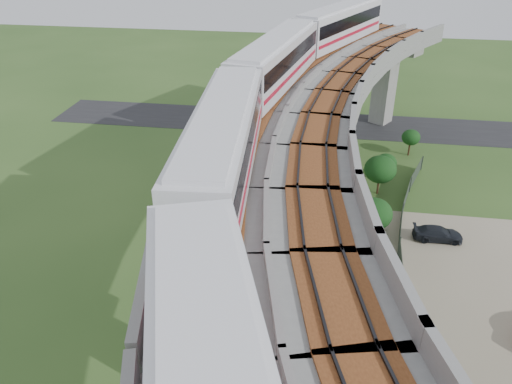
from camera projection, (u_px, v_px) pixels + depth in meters
ground at (272, 286)px, 33.55m from camera, size 160.00×160.00×0.00m
dirt_lot at (499, 329)px, 30.00m from camera, size 18.00×26.00×0.04m
asphalt_road at (303, 123)px, 59.40m from camera, size 60.00×8.00×0.03m
viaduct at (341, 169)px, 28.61m from camera, size 19.58×73.98×11.40m
metro_train at (287, 99)px, 29.42m from camera, size 11.67×61.29×3.64m
fence at (424, 291)px, 31.91m from camera, size 3.87×38.73×1.50m
tree_0 at (411, 137)px, 50.57m from camera, size 1.86×1.86×2.79m
tree_1 at (386, 163)px, 46.23m from camera, size 1.97×1.97×2.49m
tree_2 at (380, 169)px, 43.39m from camera, size 2.80×2.80×3.58m
tree_3 at (374, 214)px, 38.10m from camera, size 2.83×2.83×3.02m
tree_4 at (365, 263)px, 31.95m from camera, size 2.00×2.00×3.15m
tree_5 at (378, 297)px, 29.74m from camera, size 2.82×2.82×3.09m
tree_6 at (403, 370)px, 24.94m from camera, size 1.95×1.95×2.80m
car_white at (429, 378)px, 26.14m from camera, size 2.40×3.66×1.16m
car_dark at (438, 234)px, 37.94m from camera, size 3.75×1.61×1.08m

